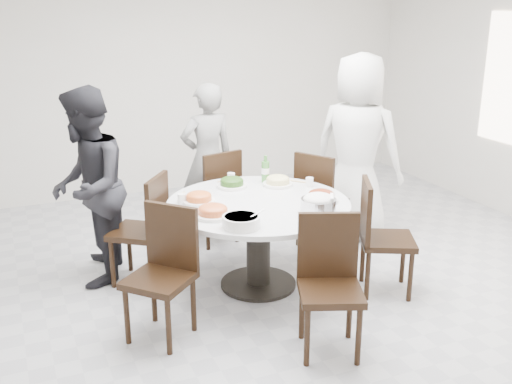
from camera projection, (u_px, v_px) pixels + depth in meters
name	position (u px, v px, depth m)	size (l,w,h in m)	color
floor	(290.00, 281.00, 5.18)	(6.00, 6.00, 0.01)	#B2B2B7
wall_back	(184.00, 78.00, 7.37)	(6.00, 0.01, 2.80)	silver
dining_table	(258.00, 244.00, 4.99)	(1.50, 1.50, 0.75)	silver
chair_ne	(323.00, 198.00, 5.82)	(0.42, 0.42, 0.95)	black
chair_n	(213.00, 196.00, 5.91)	(0.42, 0.42, 0.95)	black
chair_nw	(138.00, 229.00, 5.04)	(0.42, 0.42, 0.95)	black
chair_sw	(159.00, 277.00, 4.18)	(0.42, 0.42, 0.95)	black
chair_s	(331.00, 289.00, 4.01)	(0.42, 0.42, 0.95)	black
chair_se	(388.00, 238.00, 4.86)	(0.42, 0.42, 0.95)	black
diner_right	(357.00, 148.00, 5.90)	(0.91, 0.59, 1.85)	white
diner_middle	(207.00, 159.00, 6.09)	(0.56, 0.37, 1.55)	black
diner_left	(88.00, 187.00, 4.97)	(0.81, 0.63, 1.67)	black
dish_greens	(232.00, 184.00, 5.24)	(0.26, 0.26, 0.07)	white
dish_pale	(278.00, 182.00, 5.29)	(0.26, 0.26, 0.07)	white
dish_orange	(199.00, 199.00, 4.84)	(0.26, 0.26, 0.07)	white
dish_redbrown	(321.00, 197.00, 4.88)	(0.27, 0.27, 0.07)	white
dish_tofu	(213.00, 212.00, 4.53)	(0.29, 0.29, 0.07)	white
rice_bowl	(318.00, 206.00, 4.60)	(0.27, 0.27, 0.12)	silver
soup_bowl	(241.00, 222.00, 4.32)	(0.28, 0.28, 0.09)	white
beverage_bottle	(265.00, 169.00, 5.36)	(0.07, 0.07, 0.25)	#3C7D32
tea_cups	(231.00, 177.00, 5.43)	(0.07, 0.07, 0.08)	white
chopsticks	(232.00, 178.00, 5.49)	(0.24, 0.04, 0.01)	tan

